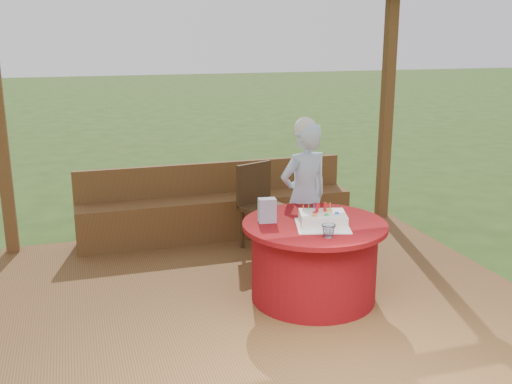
# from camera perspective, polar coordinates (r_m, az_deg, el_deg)

# --- Properties ---
(ground) EXTENTS (60.00, 60.00, 0.00)m
(ground) POSITION_cam_1_polar(r_m,az_deg,el_deg) (5.21, 0.83, -11.37)
(ground) COLOR #2A4717
(ground) RESTS_ON ground
(deck) EXTENTS (4.50, 4.00, 0.12)m
(deck) POSITION_cam_1_polar(r_m,az_deg,el_deg) (5.19, 0.83, -10.78)
(deck) COLOR brown
(deck) RESTS_ON ground
(pergola) EXTENTS (4.50, 4.00, 2.72)m
(pergola) POSITION_cam_1_polar(r_m,az_deg,el_deg) (4.67, 0.95, 16.13)
(pergola) COLOR brown
(pergola) RESTS_ON deck
(bench) EXTENTS (3.00, 0.42, 0.80)m
(bench) POSITION_cam_1_polar(r_m,az_deg,el_deg) (6.61, -3.78, -2.01)
(bench) COLOR brown
(bench) RESTS_ON deck
(table) EXTENTS (1.20, 1.20, 0.67)m
(table) POSITION_cam_1_polar(r_m,az_deg,el_deg) (5.08, 5.52, -6.46)
(table) COLOR maroon
(table) RESTS_ON deck
(chair) EXTENTS (0.57, 0.57, 0.88)m
(chair) POSITION_cam_1_polar(r_m,az_deg,el_deg) (6.20, 0.49, -0.94)
(chair) COLOR #3D2713
(chair) RESTS_ON deck
(elderly_woman) EXTENTS (0.58, 0.45, 1.45)m
(elderly_woman) POSITION_cam_1_polar(r_m,az_deg,el_deg) (5.59, 4.61, -0.27)
(elderly_woman) COLOR #A0C2EE
(elderly_woman) RESTS_ON deck
(birthday_cake) EXTENTS (0.52, 0.52, 0.19)m
(birthday_cake) POSITION_cam_1_polar(r_m,az_deg,el_deg) (4.87, 6.37, -2.61)
(birthday_cake) COLOR white
(birthday_cake) RESTS_ON table
(gift_bag) EXTENTS (0.15, 0.11, 0.20)m
(gift_bag) POSITION_cam_1_polar(r_m,az_deg,el_deg) (4.94, 1.07, -1.76)
(gift_bag) COLOR #C47EB1
(gift_bag) RESTS_ON table
(drinking_glass) EXTENTS (0.12, 0.12, 0.10)m
(drinking_glass) POSITION_cam_1_polar(r_m,az_deg,el_deg) (4.62, 6.91, -3.70)
(drinking_glass) COLOR white
(drinking_glass) RESTS_ON table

